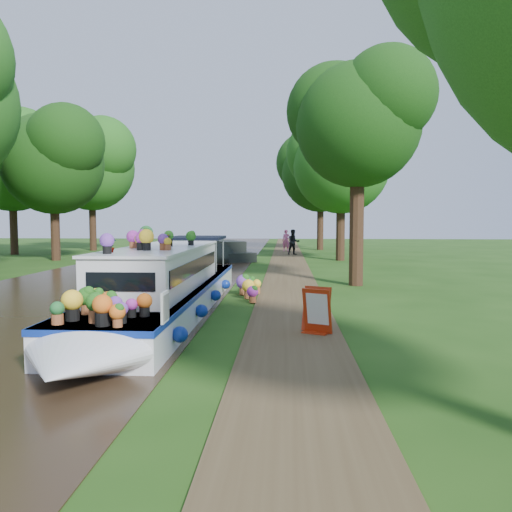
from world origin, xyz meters
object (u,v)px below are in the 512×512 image
at_px(plant_boat, 163,285).
at_px(sandwich_board, 317,312).
at_px(second_boat, 227,252).
at_px(pedestrian_pink, 286,240).
at_px(pedestrian_dark, 294,242).

relative_size(plant_boat, sandwich_board, 13.11).
relative_size(second_boat, pedestrian_pink, 3.88).
xyz_separation_m(second_boat, pedestrian_pink, (3.77, 8.58, 0.40)).
bearing_deg(sandwich_board, second_boat, 126.25).
xyz_separation_m(sandwich_board, pedestrian_pink, (-0.63, 28.95, 0.40)).
relative_size(plant_boat, pedestrian_dark, 7.36).
height_order(pedestrian_pink, pedestrian_dark, pedestrian_dark).
bearing_deg(sandwich_board, pedestrian_pink, 115.32).
relative_size(plant_boat, pedestrian_pink, 7.77).
bearing_deg(sandwich_board, pedestrian_dark, 114.31).
xyz_separation_m(second_boat, sandwich_board, (4.40, -20.37, -0.00)).
distance_m(sandwich_board, pedestrian_pink, 28.96).
height_order(second_boat, pedestrian_dark, pedestrian_dark).
relative_size(pedestrian_pink, pedestrian_dark, 0.95).
bearing_deg(pedestrian_pink, second_boat, -109.60).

